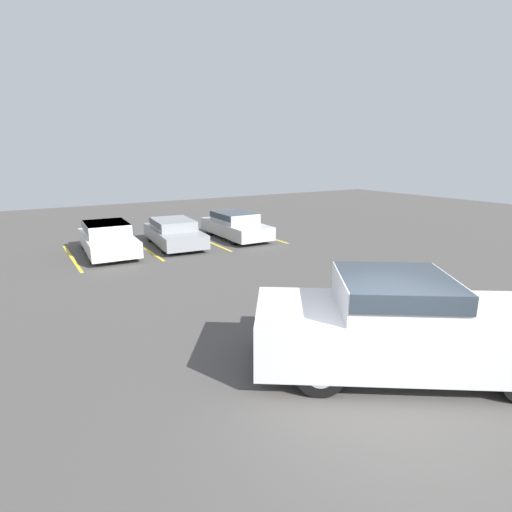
{
  "coord_description": "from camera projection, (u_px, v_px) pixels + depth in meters",
  "views": [
    {
      "loc": [
        -4.57,
        -3.5,
        3.95
      ],
      "look_at": [
        1.48,
        6.28,
        1.0
      ],
      "focal_mm": 28.0,
      "sensor_mm": 36.0,
      "label": 1
    }
  ],
  "objects": [
    {
      "name": "parked_sedan_b",
      "position": [
        174.0,
        231.0,
        17.64
      ],
      "size": [
        2.16,
        4.48,
        1.15
      ],
      "rotation": [
        0.0,
        0.0,
        -1.66
      ],
      "color": "gray",
      "rests_on": "ground_plane"
    },
    {
      "name": "stall_stripe_b",
      "position": [
        146.0,
        249.0,
        17.1
      ],
      "size": [
        0.12,
        4.79,
        0.01
      ],
      "primitive_type": "cube",
      "color": "yellow",
      "rests_on": "ground_plane"
    },
    {
      "name": "pickup_truck",
      "position": [
        408.0,
        325.0,
        7.32
      ],
      "size": [
        5.75,
        4.91,
        1.83
      ],
      "rotation": [
        0.0,
        0.0,
        -0.61
      ],
      "color": "silver",
      "rests_on": "ground_plane"
    },
    {
      "name": "parked_sedan_a",
      "position": [
        107.0,
        237.0,
        16.2
      ],
      "size": [
        2.04,
        4.46,
        1.27
      ],
      "rotation": [
        0.0,
        0.0,
        -1.63
      ],
      "color": "silver",
      "rests_on": "ground_plane"
    },
    {
      "name": "wheel_stop_curb",
      "position": [
        166.0,
        232.0,
        20.4
      ],
      "size": [
        1.73,
        0.2,
        0.14
      ],
      "primitive_type": "cube",
      "color": "#B7B2A8",
      "rests_on": "ground_plane"
    },
    {
      "name": "ground_plane",
      "position": [
        387.0,
        416.0,
        6.19
      ],
      "size": [
        60.0,
        60.0,
        0.0
      ],
      "primitive_type": "plane",
      "color": "#4C4947"
    },
    {
      "name": "parked_sedan_c",
      "position": [
        235.0,
        224.0,
        19.19
      ],
      "size": [
        1.82,
        4.41,
        1.24
      ],
      "rotation": [
        0.0,
        0.0,
        -1.59
      ],
      "color": "#B7BABF",
      "rests_on": "ground_plane"
    },
    {
      "name": "stall_stripe_c",
      "position": [
        207.0,
        241.0,
        18.59
      ],
      "size": [
        0.12,
        4.79,
        0.01
      ],
      "primitive_type": "cube",
      "color": "yellow",
      "rests_on": "ground_plane"
    },
    {
      "name": "stall_stripe_a",
      "position": [
        72.0,
        258.0,
        15.62
      ],
      "size": [
        0.12,
        4.79,
        0.01
      ],
      "primitive_type": "cube",
      "color": "yellow",
      "rests_on": "ground_plane"
    },
    {
      "name": "stall_stripe_d",
      "position": [
        260.0,
        235.0,
        20.07
      ],
      "size": [
        0.12,
        4.79,
        0.01
      ],
      "primitive_type": "cube",
      "color": "yellow",
      "rests_on": "ground_plane"
    }
  ]
}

